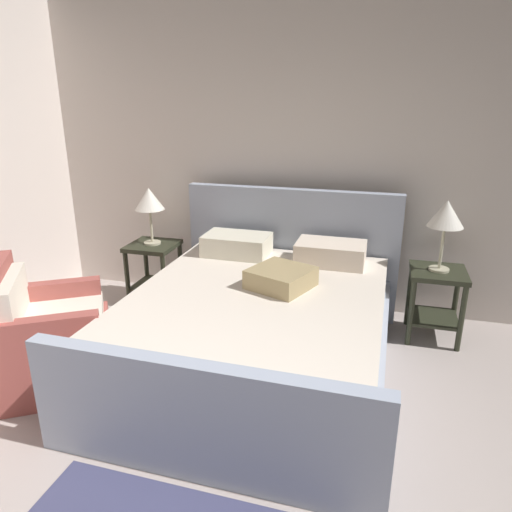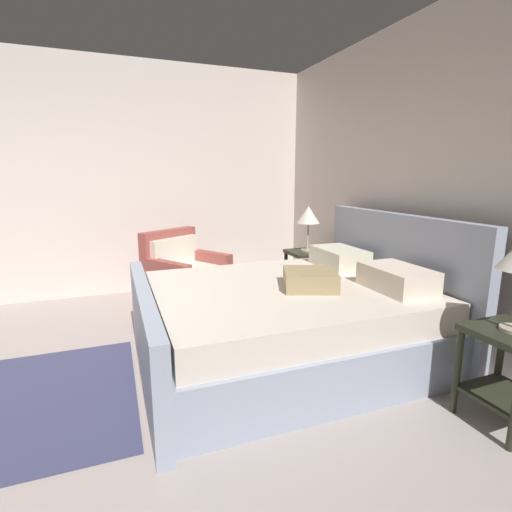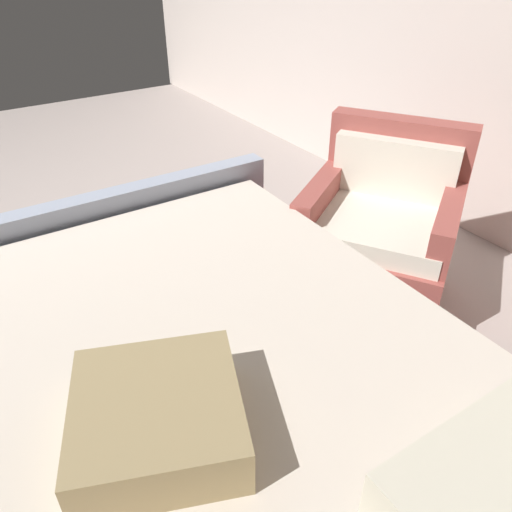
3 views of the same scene
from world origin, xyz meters
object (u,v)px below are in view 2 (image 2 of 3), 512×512
nightstand_left (307,267)px  table_lamp_left (308,216)px  bed (290,317)px  nightstand_right (510,362)px  armchair (186,282)px

nightstand_left → table_lamp_left: 0.62m
table_lamp_left → bed: bearing=-33.8°
nightstand_right → nightstand_left: bearing=179.0°
bed → armchair: bearing=-156.6°
nightstand_right → armchair: size_ratio=0.60×
armchair → nightstand_right: bearing=28.0°
bed → nightstand_right: size_ratio=3.88×
nightstand_left → nightstand_right: bearing=-1.0°
nightstand_left → table_lamp_left: (-0.00, 0.00, 0.62)m
bed → table_lamp_left: size_ratio=4.33×
armchair → bed: bearing=23.4°
table_lamp_left → nightstand_left: bearing=-63.4°
nightstand_left → armchair: (-0.08, -1.45, -0.06)m
table_lamp_left → armchair: (-0.08, -1.45, -0.67)m
nightstand_right → armchair: 3.01m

